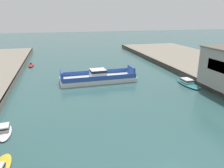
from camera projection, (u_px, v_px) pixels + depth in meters
chain_ferry at (98, 78)px, 55.69m from camera, size 19.08×6.90×3.30m
moored_boat_near_left at (5, 130)px, 31.65m from camera, size 2.22×5.38×1.12m
moored_boat_near_right at (31, 65)px, 72.52m from camera, size 1.65×5.72×1.08m
moored_boat_mid_right at (188, 83)px, 53.15m from camera, size 3.04×8.40×1.39m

